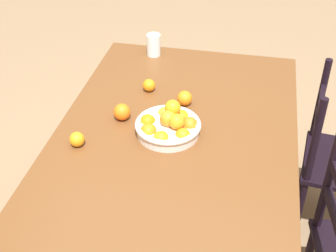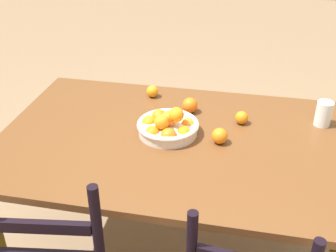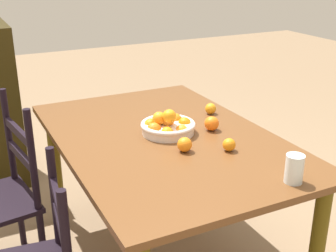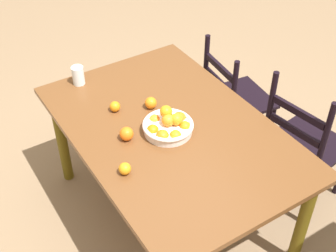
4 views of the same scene
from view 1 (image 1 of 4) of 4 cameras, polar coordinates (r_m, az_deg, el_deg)
name	(u,v)px [view 1 (image 1 of 4)]	position (r m, az deg, el deg)	size (l,w,h in m)	color
ground_plane	(175,247)	(2.60, 0.79, -14.32)	(12.00, 12.00, 0.00)	#846B4E
dining_table	(176,149)	(2.12, 0.94, -2.77)	(1.56, 1.04, 0.76)	brown
fruit_bowl	(168,126)	(2.03, 0.05, 0.02)	(0.28, 0.28, 0.14)	silver
orange_loose_0	(77,139)	(2.00, -10.88, -1.59)	(0.06, 0.06, 0.06)	orange
orange_loose_1	(149,85)	(2.33, -2.29, 4.91)	(0.06, 0.06, 0.06)	orange
orange_loose_2	(122,112)	(2.13, -5.55, 1.70)	(0.08, 0.08, 0.08)	orange
orange_loose_3	(185,98)	(2.22, 2.04, 3.36)	(0.07, 0.07, 0.07)	orange
drinking_glass	(154,45)	(2.65, -1.74, 9.72)	(0.08, 0.08, 0.12)	silver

